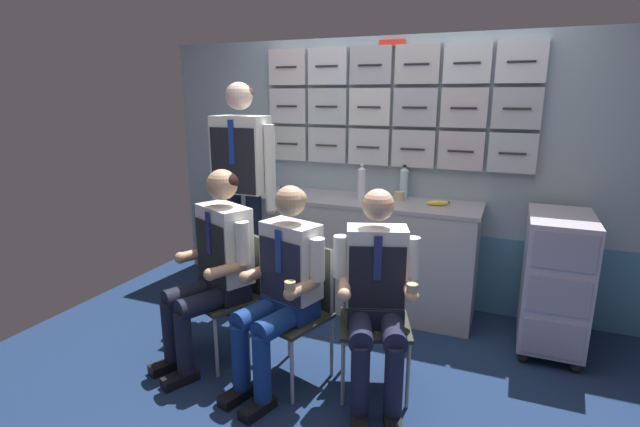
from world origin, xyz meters
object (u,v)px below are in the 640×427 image
service_trolley (555,279)px  crew_member_by_counter (377,290)px  crew_member_left (215,260)px  folding_chair_by_counter (374,303)px  snack_banana (438,203)px  crew_member_right (282,282)px  sparkling_bottle_green (362,183)px  folding_chair_right (300,298)px  coffee_cup_spare (284,190)px  folding_chair_left (237,282)px  crew_member_standing (242,178)px

service_trolley → crew_member_by_counter: (-0.97, -0.98, 0.15)m
crew_member_left → folding_chair_by_counter: size_ratio=1.53×
crew_member_left → snack_banana: bearing=43.8°
service_trolley → crew_member_right: size_ratio=0.78×
crew_member_left → crew_member_by_counter: bearing=1.0°
crew_member_left → sparkling_bottle_green: size_ratio=4.51×
folding_chair_right → coffee_cup_spare: bearing=121.0°
crew_member_left → crew_member_right: 0.53m
crew_member_right → coffee_cup_spare: (-0.58, 1.19, 0.28)m
folding_chair_left → crew_member_left: size_ratio=0.65×
folding_chair_right → snack_banana: size_ratio=4.78×
crew_member_standing → crew_member_by_counter: bearing=-28.0°
folding_chair_right → folding_chair_by_counter: (0.44, 0.10, 0.00)m
sparkling_bottle_green → coffee_cup_spare: bearing=-176.0°
crew_member_right → snack_banana: bearing=61.2°
folding_chair_left → sparkling_bottle_green: sparkling_bottle_green is taller
crew_member_left → sparkling_bottle_green: 1.34m
service_trolley → folding_chair_right: size_ratio=1.15×
service_trolley → crew_member_by_counter: crew_member_by_counter is taller
crew_member_by_counter → snack_banana: crew_member_by_counter is taller
crew_member_right → sparkling_bottle_green: bearing=86.1°
coffee_cup_spare → crew_member_standing: bearing=-108.2°
coffee_cup_spare → sparkling_bottle_green: bearing=4.0°
crew_member_right → crew_member_standing: bearing=132.9°
folding_chair_left → snack_banana: bearing=41.8°
sparkling_bottle_green → folding_chair_right: bearing=-92.0°
crew_member_standing → sparkling_bottle_green: bearing=30.3°
folding_chair_by_counter → coffee_cup_spare: 1.48m
coffee_cup_spare → folding_chair_right: bearing=-59.0°
folding_chair_right → crew_member_standing: 1.15m
crew_member_standing → coffee_cup_spare: 0.47m
folding_chair_by_counter → snack_banana: 1.08m
crew_member_by_counter → crew_member_standing: bearing=152.0°
crew_member_right → crew_member_by_counter: size_ratio=1.00×
folding_chair_by_counter → sparkling_bottle_green: sparkling_bottle_green is taller
sparkling_bottle_green → coffee_cup_spare: size_ratio=3.94×
crew_member_right → folding_chair_by_counter: size_ratio=1.47×
folding_chair_by_counter → crew_member_standing: size_ratio=0.46×
folding_chair_by_counter → snack_banana: snack_banana is taller
coffee_cup_spare → crew_member_right: bearing=-64.2°
folding_chair_right → coffee_cup_spare: coffee_cup_spare is taller
folding_chair_right → folding_chair_by_counter: 0.45m
folding_chair_left → snack_banana: (1.13, 1.01, 0.42)m
folding_chair_left → sparkling_bottle_green: 1.26m
crew_member_left → snack_banana: 1.68m
crew_member_left → coffee_cup_spare: bearing=93.0°
folding_chair_left → crew_member_by_counter: 1.01m
crew_member_by_counter → sparkling_bottle_green: 1.28m
crew_member_right → crew_member_standing: size_ratio=0.67×
sparkling_bottle_green → folding_chair_by_counter: bearing=-67.8°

